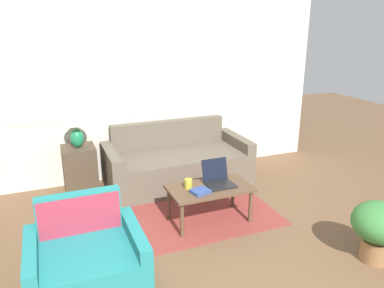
{
  "coord_description": "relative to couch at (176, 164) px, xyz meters",
  "views": [
    {
      "loc": [
        -0.78,
        -1.56,
        2.15
      ],
      "look_at": [
        0.84,
        2.45,
        0.75
      ],
      "focal_mm": 35.0,
      "sensor_mm": 36.0,
      "label": 1
    }
  ],
  "objects": [
    {
      "name": "couch",
      "position": [
        0.0,
        0.0,
        0.0
      ],
      "size": [
        1.96,
        0.91,
        0.82
      ],
      "color": "#665B4C",
      "rests_on": "ground_plane"
    },
    {
      "name": "cup_navy",
      "position": [
        -0.26,
        -1.13,
        0.2
      ],
      "size": [
        0.09,
        0.09,
        0.11
      ],
      "color": "gold",
      "rests_on": "coffee_table"
    },
    {
      "name": "table_lamp",
      "position": [
        -1.29,
        0.16,
        0.68
      ],
      "size": [
        0.3,
        0.3,
        0.49
      ],
      "color": "#1E8451",
      "rests_on": "side_table"
    },
    {
      "name": "wall_back",
      "position": [
        -0.85,
        0.47,
        1.04
      ],
      "size": [
        6.55,
        0.06,
        2.6
      ],
      "color": "silver",
      "rests_on": "ground_plane"
    },
    {
      "name": "potted_plant",
      "position": [
        1.12,
        -2.45,
        0.1
      ],
      "size": [
        0.5,
        0.5,
        0.59
      ],
      "color": "#996B42",
      "rests_on": "ground_plane"
    },
    {
      "name": "side_table",
      "position": [
        -1.29,
        0.16,
        0.05
      ],
      "size": [
        0.42,
        0.42,
        0.63
      ],
      "color": "#4C3D2D",
      "rests_on": "ground_plane"
    },
    {
      "name": "book_red",
      "position": [
        -0.18,
        -1.28,
        0.17
      ],
      "size": [
        0.22,
        0.2,
        0.04
      ],
      "color": "#334C8E",
      "rests_on": "coffee_table"
    },
    {
      "name": "armchair",
      "position": [
        -1.46,
        -1.92,
        0.0
      ],
      "size": [
        0.89,
        0.75,
        0.8
      ],
      "color": "teal",
      "rests_on": "ground_plane"
    },
    {
      "name": "rug",
      "position": [
        -0.02,
        -0.62,
        -0.26
      ],
      "size": [
        1.66,
        2.0,
        0.01
      ],
      "color": "brown",
      "rests_on": "ground_plane"
    },
    {
      "name": "laptop",
      "position": [
        0.1,
        -1.13,
        0.21
      ],
      "size": [
        0.31,
        0.32,
        0.26
      ],
      "color": "black",
      "rests_on": "coffee_table"
    },
    {
      "name": "coffee_table",
      "position": [
        -0.02,
        -1.18,
        0.1
      ],
      "size": [
        0.92,
        0.52,
        0.42
      ],
      "color": "brown",
      "rests_on": "ground_plane"
    }
  ]
}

